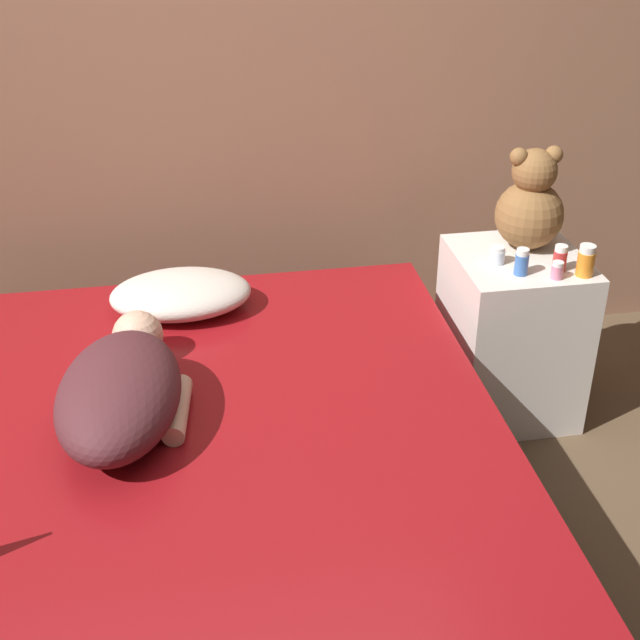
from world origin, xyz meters
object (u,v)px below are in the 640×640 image
person_lying (122,389)px  bottle_blue (522,262)px  bottle_red (560,258)px  bottle_pink (557,270)px  teddy_bear (530,204)px  pillow (181,294)px  bottle_clear (497,255)px  bottle_orange (586,261)px

person_lying → bottle_blue: bottle_blue is taller
bottle_blue → bottle_red: bearing=3.0°
bottle_red → bottle_pink: bearing=-118.9°
person_lying → teddy_bear: (1.35, 0.59, 0.20)m
person_lying → bottle_blue: 1.32m
pillow → bottle_clear: 1.05m
bottle_blue → bottle_orange: size_ratio=0.85×
pillow → bottle_orange: size_ratio=4.40×
bottle_blue → bottle_clear: 0.10m
bottle_clear → bottle_blue: bearing=-62.4°
person_lying → bottle_pink: 1.40m
person_lying → bottle_pink: person_lying is taller
person_lying → teddy_bear: teddy_bear is taller
teddy_bear → bottle_red: (0.04, -0.19, -0.11)m
bottle_red → teddy_bear: bearing=101.1°
pillow → bottle_clear: size_ratio=7.74×
person_lying → pillow: bearing=80.9°
bottle_blue → bottle_clear: bottle_blue is taller
pillow → bottle_red: size_ratio=5.29×
bottle_red → bottle_pink: size_ratio=1.50×
pillow → bottle_orange: (1.28, -0.24, 0.13)m
bottle_clear → pillow: bearing=174.0°
bottle_orange → bottle_blue: bearing=168.2°
teddy_bear → pillow: bearing=-180.0°
teddy_bear → bottle_clear: (-0.14, -0.11, -0.12)m
person_lying → bottle_blue: size_ratio=8.10×
pillow → bottle_blue: size_ratio=5.17×
teddy_bear → bottle_blue: size_ratio=3.96×
bottle_clear → person_lying: bearing=-158.3°
teddy_bear → bottle_orange: bearing=-66.8°
person_lying → bottle_orange: (1.45, 0.35, 0.09)m
bottle_blue → bottle_orange: bearing=-11.8°
teddy_bear → bottle_orange: teddy_bear is taller
bottle_orange → bottle_red: bearing=143.7°
pillow → teddy_bear: bearing=0.0°
person_lying → bottle_red: bearing=23.1°
teddy_bear → bottle_pink: teddy_bear is taller
pillow → bottle_clear: (1.04, -0.11, 0.11)m
pillow → bottle_pink: bearing=-11.8°
pillow → bottle_clear: bottle_clear is taller
bottle_pink → bottle_clear: bottle_clear is taller
teddy_bear → bottle_blue: (-0.09, -0.20, -0.11)m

